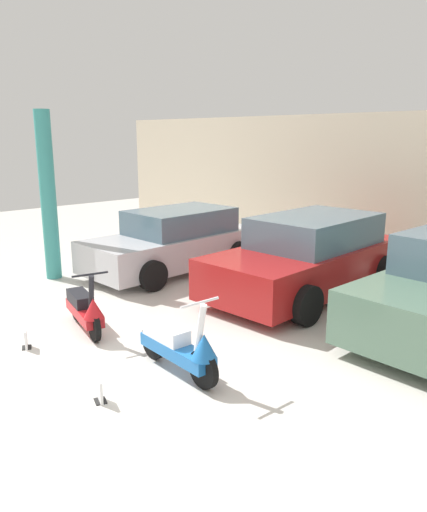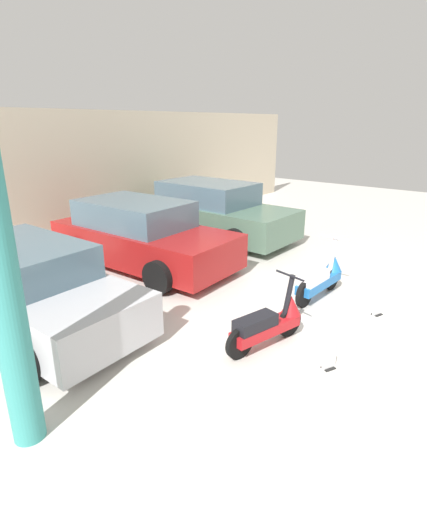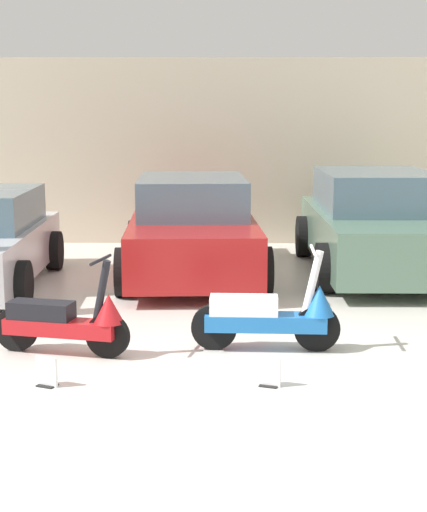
{
  "view_description": "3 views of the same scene",
  "coord_description": "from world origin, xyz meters",
  "px_view_note": "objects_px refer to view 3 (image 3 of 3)",
  "views": [
    {
      "loc": [
        4.95,
        -2.78,
        2.82
      ],
      "look_at": [
        -0.54,
        2.25,
        0.99
      ],
      "focal_mm": 35.0,
      "sensor_mm": 36.0,
      "label": 1
    },
    {
      "loc": [
        -5.67,
        -2.05,
        2.98
      ],
      "look_at": [
        -0.69,
        2.05,
        0.8
      ],
      "focal_mm": 28.0,
      "sensor_mm": 36.0,
      "label": 2
    },
    {
      "loc": [
        0.12,
        -6.84,
        2.31
      ],
      "look_at": [
        0.02,
        2.16,
        0.67
      ],
      "focal_mm": 55.0,
      "sensor_mm": 36.0,
      "label": 3
    }
  ],
  "objects_px": {
    "scooter_front_left": "(67,320)",
    "placard_near_right_scooter": "(269,373)",
    "car_rear_right": "(377,224)",
    "scooter_front_right": "(272,314)",
    "placard_near_left_scooter": "(47,373)",
    "car_rear_center": "(192,229)"
  },
  "relations": [
    {
      "from": "placard_near_right_scooter",
      "to": "scooter_front_left",
      "type": "bearing_deg",
      "value": 155.33
    },
    {
      "from": "car_rear_center",
      "to": "placard_near_left_scooter",
      "type": "height_order",
      "value": "car_rear_center"
    },
    {
      "from": "scooter_front_right",
      "to": "placard_near_right_scooter",
      "type": "distance_m",
      "value": 1.08
    },
    {
      "from": "car_rear_center",
      "to": "scooter_front_left",
      "type": "bearing_deg",
      "value": -18.33
    },
    {
      "from": "scooter_front_right",
      "to": "placard_near_left_scooter",
      "type": "distance_m",
      "value": 2.28
    },
    {
      "from": "scooter_front_left",
      "to": "scooter_front_right",
      "type": "distance_m",
      "value": 2.0
    },
    {
      "from": "scooter_front_left",
      "to": "car_rear_right",
      "type": "relative_size",
      "value": 0.32
    },
    {
      "from": "scooter_front_left",
      "to": "scooter_front_right",
      "type": "relative_size",
      "value": 0.93
    },
    {
      "from": "scooter_front_right",
      "to": "car_rear_center",
      "type": "xyz_separation_m",
      "value": [
        -0.92,
        3.71,
        0.31
      ]
    },
    {
      "from": "scooter_front_right",
      "to": "car_rear_right",
      "type": "xyz_separation_m",
      "value": [
        1.79,
        3.95,
        0.34
      ]
    },
    {
      "from": "scooter_front_right",
      "to": "placard_near_left_scooter",
      "type": "bearing_deg",
      "value": -149.7
    },
    {
      "from": "car_rear_right",
      "to": "placard_near_right_scooter",
      "type": "height_order",
      "value": "car_rear_right"
    },
    {
      "from": "scooter_front_right",
      "to": "placard_near_left_scooter",
      "type": "relative_size",
      "value": 5.66
    },
    {
      "from": "scooter_front_left",
      "to": "car_rear_right",
      "type": "height_order",
      "value": "car_rear_right"
    },
    {
      "from": "scooter_front_right",
      "to": "scooter_front_left",
      "type": "bearing_deg",
      "value": -172.97
    },
    {
      "from": "scooter_front_right",
      "to": "car_rear_right",
      "type": "height_order",
      "value": "car_rear_right"
    },
    {
      "from": "scooter_front_left",
      "to": "placard_near_right_scooter",
      "type": "distance_m",
      "value": 2.11
    },
    {
      "from": "placard_near_left_scooter",
      "to": "scooter_front_right",
      "type": "bearing_deg",
      "value": 28.02
    },
    {
      "from": "scooter_front_right",
      "to": "placard_near_left_scooter",
      "type": "xyz_separation_m",
      "value": [
        -2.0,
        -1.06,
        -0.25
      ]
    },
    {
      "from": "scooter_front_left",
      "to": "scooter_front_right",
      "type": "bearing_deg",
      "value": 17.44
    },
    {
      "from": "placard_near_left_scooter",
      "to": "placard_near_right_scooter",
      "type": "xyz_separation_m",
      "value": [
        1.91,
        0.02,
        0.0
      ]
    },
    {
      "from": "scooter_front_left",
      "to": "placard_near_left_scooter",
      "type": "height_order",
      "value": "scooter_front_left"
    }
  ]
}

